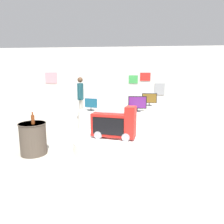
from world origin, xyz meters
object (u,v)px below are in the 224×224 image
Objects in this scene: display_pedestal_center_rear at (137,121)px; tv_on_right_rear at (149,99)px; display_pedestal_right_rear at (149,114)px; side_table_round at (33,138)px; display_pedestal_left_rear at (91,120)px; shopper_browsing_near_truck at (81,95)px; novelty_firetruck_tv at (114,125)px; tv_on_center_rear at (137,103)px; main_display_pedestal at (113,144)px; bottle_on_side_table at (33,119)px; tv_on_left_rear at (91,104)px.

tv_on_right_rear is (0.47, 1.25, 0.55)m from display_pedestal_center_rear.
display_pedestal_right_rear is 1.01× the size of side_table_round.
display_pedestal_left_rear is 0.50× the size of shopper_browsing_near_truck.
novelty_firetruck_tv is 0.65× the size of shopper_browsing_near_truck.
tv_on_center_rear is at bearing -110.40° from tv_on_right_rear.
bottle_on_side_table is (-1.68, -0.53, 0.68)m from main_display_pedestal.
main_display_pedestal is 1.86m from display_pedestal_center_rear.
main_display_pedestal is 1.99m from tv_on_center_rear.
display_pedestal_center_rear is 1.47× the size of tv_on_center_rear.
main_display_pedestal is 3.33× the size of tv_on_center_rear.
side_table_round is (-2.34, -2.21, 0.06)m from display_pedestal_center_rear.
tv_on_center_rear is at bearing 72.09° from novelty_firetruck_tv.
bottle_on_side_table is at bearing -162.46° from main_display_pedestal.
novelty_firetruck_tv is 1.48× the size of display_pedestal_right_rear.
tv_on_left_rear is 0.28× the size of shopper_browsing_near_truck.
side_table_round is at bearing -129.00° from tv_on_right_rear.
tv_on_right_rear reaches higher than novelty_firetruck_tv.
side_table_round is (-2.81, -3.46, -0.49)m from tv_on_right_rear.
tv_on_right_rear is (0.47, 1.26, -0.01)m from tv_on_center_rear.
tv_on_right_rear is at bearing 69.54° from display_pedestal_center_rear.
tv_on_right_rear is (1.06, 3.01, 0.71)m from main_display_pedestal.
shopper_browsing_near_truck is (-2.11, 1.24, 0.09)m from tv_on_center_rear.
side_table_round is at bearing -93.76° from shopper_browsing_near_truck.
tv_on_left_rear is (-0.89, 1.79, 0.68)m from main_display_pedestal.
shopper_browsing_near_truck is (0.16, 3.53, 0.14)m from bottle_on_side_table.
side_table_round reaches higher than display_pedestal_center_rear.
tv_on_center_rear is (1.48, -0.04, 0.56)m from display_pedestal_left_rear.
display_pedestal_right_rear is 4.51m from bottle_on_side_table.
tv_on_center_rear is at bearing -91.17° from display_pedestal_center_rear.
novelty_firetruck_tv reaches higher than display_pedestal_right_rear.
bottle_on_side_table reaches higher than side_table_round.
shopper_browsing_near_truck is at bearing -179.52° from display_pedestal_right_rear.
tv_on_right_rear is at bearing -89.90° from display_pedestal_right_rear.
shopper_browsing_near_truck reaches higher than tv_on_center_rear.
display_pedestal_right_rear is (0.47, 1.26, 0.00)m from display_pedestal_center_rear.
tv_on_right_rear is (1.94, 1.22, 0.04)m from tv_on_left_rear.
display_pedestal_center_rear is 3.22m from side_table_round.
display_pedestal_left_rear and display_pedestal_center_rear have the same top height.
display_pedestal_left_rear is 3.13× the size of bottle_on_side_table.
novelty_firetruck_tv is at bearing -108.96° from tv_on_right_rear.
tv_on_left_rear reaches higher than side_table_round.
main_display_pedestal is 0.46m from novelty_firetruck_tv.
tv_on_right_rear reaches higher than side_table_round.
tv_on_center_rear reaches higher than display_pedestal_right_rear.
tv_on_left_rear is 0.65× the size of side_table_round.
tv_on_left_rear is at bearing -62.19° from shopper_browsing_near_truck.
tv_on_center_rear reaches higher than side_table_round.
display_pedestal_center_rear is at bearing 43.39° from side_table_round.
side_table_round is (-2.81, -3.47, 0.06)m from display_pedestal_right_rear.
tv_on_right_rear reaches higher than display_pedestal_left_rear.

